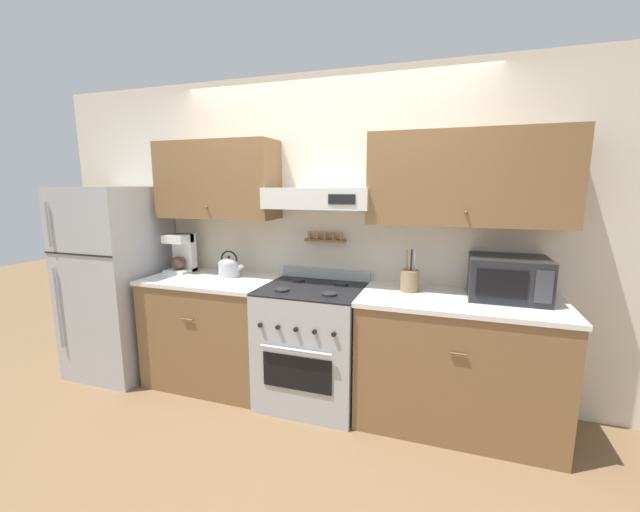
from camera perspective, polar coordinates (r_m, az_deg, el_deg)
ground_plane at (r=3.07m, az=-3.20°, el=-22.83°), size 16.00×16.00×0.00m
wall_back at (r=3.17m, az=1.84°, el=5.60°), size 5.20×0.46×2.55m
counter_left at (r=3.53m, az=-15.21°, el=-10.31°), size 1.06×0.67×0.92m
counter_right at (r=2.99m, az=19.21°, el=-14.37°), size 1.35×0.67×0.92m
stove_range at (r=3.12m, az=-1.04°, el=-12.70°), size 0.75×0.71×0.99m
refrigerator at (r=3.97m, az=-27.28°, el=-3.20°), size 0.71×0.77×1.67m
tea_kettle at (r=3.39m, az=-13.01°, el=-1.52°), size 0.23×0.18×0.22m
coffee_maker at (r=3.68m, az=-19.49°, el=0.38°), size 0.20×0.22×0.34m
microwave at (r=2.93m, az=25.66°, el=-2.90°), size 0.50×0.40×0.29m
utensil_crock at (r=2.91m, az=12.90°, el=-3.44°), size 0.13×0.13×0.31m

